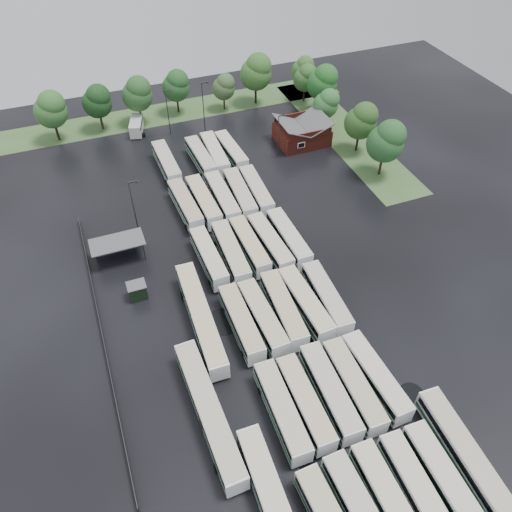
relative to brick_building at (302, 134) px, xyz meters
name	(u,v)px	position (x,y,z in m)	size (l,w,h in m)	color
ground	(274,329)	(-24.00, -42.77, -1.87)	(160.00, 160.00, 0.00)	black
brick_building	(302,134)	(0.00, 0.00, 0.00)	(10.07, 8.60, 5.39)	maroon
wash_shed	(117,243)	(-41.20, -20.74, 1.12)	(8.20, 4.20, 3.58)	#2D2D30
utility_hut	(137,291)	(-40.20, -30.17, -0.55)	(2.70, 2.20, 2.62)	black
grass_strip_north	(172,112)	(-22.00, 22.03, -1.86)	(80.00, 10.00, 0.01)	#3E612F
grass_strip_east	(344,133)	(10.00, 0.03, -1.86)	(10.00, 50.00, 0.01)	#3E612F
west_fence	(102,329)	(-46.20, -34.77, -1.27)	(0.10, 50.00, 1.20)	#2D2D30
bus_r0c2	(389,503)	(-22.12, -68.69, 0.02)	(2.77, 12.36, 3.43)	white
bus_r0c3	(417,492)	(-18.80, -68.80, 0.01)	(3.03, 12.31, 3.40)	white
bus_r0c4	(444,481)	(-15.61, -68.92, 0.03)	(2.94, 12.45, 3.45)	white
bus_r1c0	(282,410)	(-28.28, -55.35, 0.03)	(2.92, 12.43, 3.44)	white
bus_r1c1	(305,403)	(-25.31, -55.38, -0.02)	(2.68, 12.11, 3.36)	white
bus_r1c2	(330,391)	(-21.95, -55.16, 0.07)	(3.10, 12.73, 3.52)	white
bus_r1c3	(353,385)	(-18.88, -55.43, 0.03)	(2.92, 12.42, 3.44)	white
bus_r1c4	(375,376)	(-15.74, -55.28, 0.01)	(3.10, 12.36, 3.41)	white
bus_r2c0	(241,323)	(-28.28, -41.50, 0.01)	(2.66, 12.25, 3.41)	white
bus_r2c1	(262,317)	(-25.28, -41.71, 0.01)	(2.96, 12.35, 3.42)	white
bus_r2c2	(283,309)	(-22.06, -41.44, 0.07)	(3.31, 12.74, 3.51)	white
bus_r2c3	(305,303)	(-18.79, -41.60, 0.07)	(3.19, 12.75, 3.52)	white
bus_r2c4	(326,298)	(-15.56, -41.71, 0.03)	(3.20, 12.49, 3.45)	white
bus_r3c0	(209,257)	(-28.59, -27.81, -0.03)	(2.78, 12.06, 3.34)	white
bus_r3c1	(231,253)	(-25.17, -28.16, 0.08)	(3.06, 12.75, 3.53)	white
bus_r3c2	(250,246)	(-21.88, -27.68, -0.02)	(2.76, 12.13, 3.37)	white
bus_r3c3	(270,243)	(-18.67, -28.25, 0.03)	(3.21, 12.49, 3.45)	white
bus_r3c4	(289,238)	(-15.45, -28.26, 0.03)	(2.81, 12.43, 3.45)	white
bus_r4c0	(186,205)	(-28.54, -14.11, 0.03)	(3.21, 12.49, 3.45)	white
bus_r4c1	(204,202)	(-25.37, -14.34, 0.07)	(3.01, 12.68, 3.51)	white
bus_r4c2	(222,198)	(-22.04, -14.55, 0.08)	(2.78, 12.70, 3.53)	white
bus_r4c3	(240,194)	(-18.81, -14.66, 0.06)	(3.27, 12.73, 3.51)	white
bus_r4c4	(256,191)	(-15.74, -14.69, 0.02)	(3.14, 12.45, 3.44)	white
bus_r5c0	(167,163)	(-28.49, -0.46, 0.05)	(2.89, 12.59, 3.49)	white
bus_r5c2	(201,157)	(-21.87, -0.84, -0.01)	(2.99, 12.18, 3.37)	white
bus_r5c3	(215,154)	(-18.99, -0.79, 0.07)	(3.13, 12.72, 3.52)	white
bus_r5c4	(231,151)	(-15.67, -0.84, -0.03)	(3.14, 12.11, 3.34)	white
artic_bus_west_b	(201,317)	(-33.14, -38.73, 0.07)	(3.31, 18.93, 3.50)	white
artic_bus_west_c	(209,412)	(-36.25, -52.45, 0.08)	(3.20, 18.97, 3.51)	white
artic_bus_east	(474,469)	(-11.87, -69.00, 0.03)	(3.41, 18.55, 3.43)	white
minibus	(136,126)	(-30.99, 16.19, -0.31)	(4.10, 6.84, 2.81)	silver
tree_north_0	(51,109)	(-46.68, 18.92, 5.14)	(6.58, 6.58, 10.89)	black
tree_north_1	(97,101)	(-37.47, 20.15, 4.60)	(6.07, 6.07, 10.06)	black
tree_north_2	(138,93)	(-29.13, 19.74, 4.96)	(6.41, 6.41, 10.61)	#362412
tree_north_3	(176,85)	(-20.39, 21.42, 4.51)	(5.98, 5.98, 9.91)	black
tree_north_4	(224,87)	(-10.24, 19.12, 3.50)	(5.03, 5.03, 8.34)	#331E10
tree_north_5	(257,71)	(-2.53, 19.18, 5.66)	(7.06, 7.06, 11.70)	black
tree_north_6	(303,69)	(9.78, 20.78, 3.68)	(5.20, 5.20, 8.62)	black
tree_east_0	(387,141)	(9.18, -16.01, 5.44)	(6.86, 6.86, 11.36)	black
tree_east_1	(362,121)	(9.20, -7.07, 4.87)	(6.33, 6.33, 10.48)	black
tree_east_2	(327,103)	(7.04, 3.46, 3.82)	(5.37, 5.34, 8.84)	#331F12
tree_east_3	(323,82)	(9.44, 10.15, 5.16)	(6.60, 6.60, 10.93)	black
tree_east_4	(306,78)	(8.21, 16.10, 3.79)	(5.31, 5.31, 8.80)	black
lamp_post_ne	(279,134)	(-6.71, -3.42, 3.38)	(1.39, 0.27, 9.04)	#2D2D30
lamp_post_nw	(134,205)	(-37.19, -16.74, 4.36)	(1.65, 0.32, 10.73)	#2D2D30
lamp_post_back_w	(168,109)	(-24.44, 12.93, 3.83)	(1.51, 0.29, 9.80)	#2D2D30
lamp_post_back_e	(204,104)	(-17.25, 11.28, 4.47)	(1.68, 0.33, 10.91)	#2D2D30
puddle_0	(316,458)	(-26.49, -61.18, -1.86)	(4.64, 4.64, 0.01)	black
puddle_1	(447,466)	(-13.40, -67.24, -1.86)	(2.59, 2.59, 0.01)	black
puddle_2	(224,322)	(-30.03, -39.05, -1.86)	(4.98, 4.98, 0.01)	black
puddle_3	(301,333)	(-20.72, -44.80, -1.86)	(4.67, 4.67, 0.01)	black
puddle_4	(412,393)	(-11.89, -58.12, -1.86)	(3.11, 3.11, 0.01)	black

